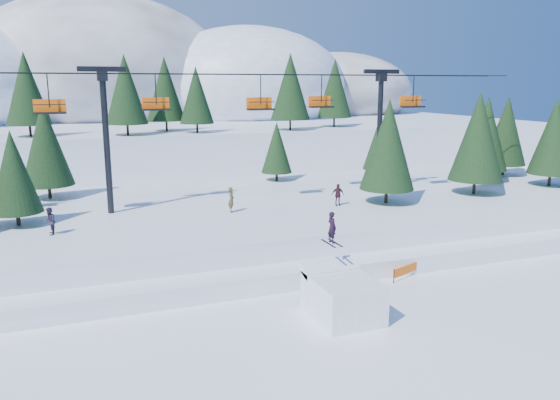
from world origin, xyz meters
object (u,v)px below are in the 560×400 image
object	(u,v)px
chairlift	(241,115)
banner_near	(408,269)
jump_kicker	(342,295)
banner_far	(444,254)

from	to	relation	value
chairlift	banner_near	xyz separation A→B (m)	(6.42, -13.35, -8.78)
jump_kicker	banner_near	world-z (taller)	jump_kicker
jump_kicker	banner_far	size ratio (longest dim) A/B	1.97
banner_near	banner_far	size ratio (longest dim) A/B	1.02
chairlift	banner_near	distance (m)	17.23
jump_kicker	banner_far	world-z (taller)	jump_kicker
chairlift	banner_near	world-z (taller)	chairlift
banner_far	chairlift	bearing A→B (deg)	131.97
chairlift	banner_near	bearing A→B (deg)	-64.31
jump_kicker	banner_near	xyz separation A→B (m)	(6.38, 3.62, -0.61)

